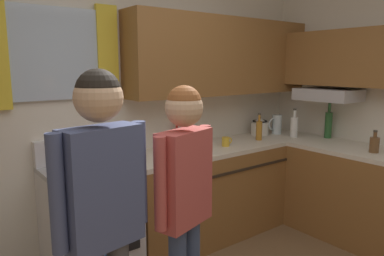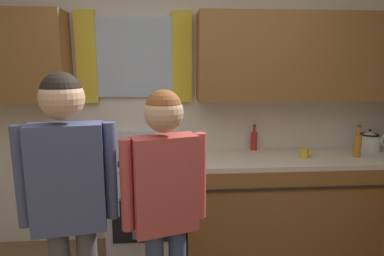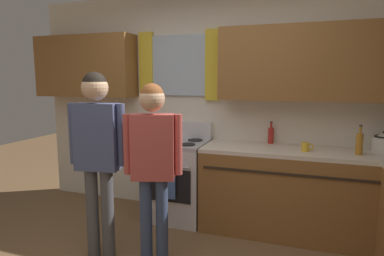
{
  "view_description": "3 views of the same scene",
  "coord_description": "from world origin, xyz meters",
  "px_view_note": "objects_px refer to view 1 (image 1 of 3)",
  "views": [
    {
      "loc": [
        -1.33,
        -1.08,
        1.68
      ],
      "look_at": [
        0.12,
        0.8,
        1.27
      ],
      "focal_mm": 34.05,
      "sensor_mm": 36.0,
      "label": 1
    },
    {
      "loc": [
        -0.12,
        -1.22,
        1.7
      ],
      "look_at": [
        0.03,
        0.97,
        1.28
      ],
      "focal_mm": 30.75,
      "sensor_mm": 36.0,
      "label": 2
    },
    {
      "loc": [
        1.03,
        -1.92,
        1.61
      ],
      "look_at": [
        0.09,
        0.83,
        1.18
      ],
      "focal_mm": 31.0,
      "sensor_mm": 36.0,
      "label": 3
    }
  ],
  "objects_px": {
    "bottle_sauce_red": "(177,136)",
    "mug_mustard_yellow": "(226,142)",
    "bottle_wine_green": "(328,124)",
    "adult_left": "(103,200)",
    "stovetop_kettle": "(260,126)",
    "water_pitcher": "(276,124)",
    "adult_in_plaid": "(184,188)",
    "bottle_milk_white": "(294,126)",
    "stove_oven": "(90,222)",
    "bottle_oil_amber": "(259,130)",
    "bottle_squat_brown": "(374,144)"
  },
  "relations": [
    {
      "from": "bottle_sauce_red",
      "to": "adult_in_plaid",
      "type": "bearing_deg",
      "value": -123.47
    },
    {
      "from": "stovetop_kettle",
      "to": "adult_left",
      "type": "bearing_deg",
      "value": -153.67
    },
    {
      "from": "bottle_oil_amber",
      "to": "adult_left",
      "type": "relative_size",
      "value": 0.17
    },
    {
      "from": "bottle_wine_green",
      "to": "adult_left",
      "type": "distance_m",
      "value": 2.94
    },
    {
      "from": "bottle_milk_white",
      "to": "water_pitcher",
      "type": "xyz_separation_m",
      "value": [
        -0.01,
        0.24,
        -0.01
      ]
    },
    {
      "from": "stove_oven",
      "to": "stovetop_kettle",
      "type": "height_order",
      "value": "stovetop_kettle"
    },
    {
      "from": "water_pitcher",
      "to": "adult_left",
      "type": "relative_size",
      "value": 0.13
    },
    {
      "from": "bottle_milk_white",
      "to": "bottle_squat_brown",
      "type": "bearing_deg",
      "value": -91.49
    },
    {
      "from": "bottle_sauce_red",
      "to": "bottle_oil_amber",
      "type": "xyz_separation_m",
      "value": [
        0.84,
        -0.31,
        0.02
      ]
    },
    {
      "from": "adult_in_plaid",
      "to": "bottle_oil_amber",
      "type": "bearing_deg",
      "value": 29.67
    },
    {
      "from": "mug_mustard_yellow",
      "to": "bottle_milk_white",
      "type": "bearing_deg",
      "value": -7.3
    },
    {
      "from": "bottle_milk_white",
      "to": "adult_in_plaid",
      "type": "distance_m",
      "value": 2.27
    },
    {
      "from": "bottle_sauce_red",
      "to": "mug_mustard_yellow",
      "type": "bearing_deg",
      "value": -40.2
    },
    {
      "from": "adult_in_plaid",
      "to": "bottle_squat_brown",
      "type": "bearing_deg",
      "value": -1.65
    },
    {
      "from": "bottle_wine_green",
      "to": "water_pitcher",
      "type": "relative_size",
      "value": 1.79
    },
    {
      "from": "bottle_oil_amber",
      "to": "stove_oven",
      "type": "bearing_deg",
      "value": 177.98
    },
    {
      "from": "bottle_milk_white",
      "to": "water_pitcher",
      "type": "relative_size",
      "value": 1.42
    },
    {
      "from": "adult_in_plaid",
      "to": "water_pitcher",
      "type": "bearing_deg",
      "value": 27.11
    },
    {
      "from": "stovetop_kettle",
      "to": "water_pitcher",
      "type": "height_order",
      "value": "water_pitcher"
    },
    {
      "from": "bottle_milk_white",
      "to": "adult_in_plaid",
      "type": "bearing_deg",
      "value": -158.38
    },
    {
      "from": "bottle_milk_white",
      "to": "stovetop_kettle",
      "type": "bearing_deg",
      "value": 120.7
    },
    {
      "from": "stove_oven",
      "to": "bottle_squat_brown",
      "type": "xyz_separation_m",
      "value": [
        2.26,
        -1.08,
        0.51
      ]
    },
    {
      "from": "bottle_wine_green",
      "to": "mug_mustard_yellow",
      "type": "xyz_separation_m",
      "value": [
        -1.16,
        0.37,
        -0.11
      ]
    },
    {
      "from": "mug_mustard_yellow",
      "to": "adult_left",
      "type": "distance_m",
      "value": 1.99
    },
    {
      "from": "adult_in_plaid",
      "to": "mug_mustard_yellow",
      "type": "bearing_deg",
      "value": 38.33
    },
    {
      "from": "adult_in_plaid",
      "to": "adult_left",
      "type": "bearing_deg",
      "value": -175.42
    },
    {
      "from": "mug_mustard_yellow",
      "to": "adult_in_plaid",
      "type": "xyz_separation_m",
      "value": [
        -1.2,
        -0.95,
        0.05
      ]
    },
    {
      "from": "bottle_squat_brown",
      "to": "bottle_milk_white",
      "type": "relative_size",
      "value": 0.65
    },
    {
      "from": "stove_oven",
      "to": "adult_left",
      "type": "height_order",
      "value": "adult_left"
    },
    {
      "from": "bottle_wine_green",
      "to": "water_pitcher",
      "type": "distance_m",
      "value": 0.56
    },
    {
      "from": "bottle_squat_brown",
      "to": "adult_in_plaid",
      "type": "distance_m",
      "value": 2.09
    },
    {
      "from": "stove_oven",
      "to": "bottle_oil_amber",
      "type": "height_order",
      "value": "bottle_oil_amber"
    },
    {
      "from": "stove_oven",
      "to": "bottle_wine_green",
      "type": "height_order",
      "value": "bottle_wine_green"
    },
    {
      "from": "bottle_squat_brown",
      "to": "bottle_wine_green",
      "type": "distance_m",
      "value": 0.7
    },
    {
      "from": "water_pitcher",
      "to": "bottle_sauce_red",
      "type": "bearing_deg",
      "value": 171.63
    },
    {
      "from": "stove_oven",
      "to": "adult_in_plaid",
      "type": "height_order",
      "value": "adult_in_plaid"
    },
    {
      "from": "bottle_squat_brown",
      "to": "water_pitcher",
      "type": "height_order",
      "value": "water_pitcher"
    },
    {
      "from": "water_pitcher",
      "to": "adult_left",
      "type": "bearing_deg",
      "value": -156.85
    },
    {
      "from": "bottle_squat_brown",
      "to": "adult_left",
      "type": "distance_m",
      "value": 2.6
    },
    {
      "from": "bottle_sauce_red",
      "to": "bottle_oil_amber",
      "type": "bearing_deg",
      "value": -20.06
    },
    {
      "from": "bottle_oil_amber",
      "to": "adult_left",
      "type": "height_order",
      "value": "adult_left"
    },
    {
      "from": "bottle_wine_green",
      "to": "mug_mustard_yellow",
      "type": "distance_m",
      "value": 1.22
    },
    {
      "from": "bottle_sauce_red",
      "to": "adult_left",
      "type": "xyz_separation_m",
      "value": [
        -1.35,
        -1.31,
        0.06
      ]
    },
    {
      "from": "bottle_sauce_red",
      "to": "mug_mustard_yellow",
      "type": "relative_size",
      "value": 2.04
    },
    {
      "from": "adult_left",
      "to": "bottle_oil_amber",
      "type": "bearing_deg",
      "value": 24.48
    },
    {
      "from": "bottle_milk_white",
      "to": "stovetop_kettle",
      "type": "height_order",
      "value": "bottle_milk_white"
    },
    {
      "from": "stove_oven",
      "to": "bottle_squat_brown",
      "type": "height_order",
      "value": "bottle_squat_brown"
    },
    {
      "from": "bottle_milk_white",
      "to": "mug_mustard_yellow",
      "type": "relative_size",
      "value": 2.6
    },
    {
      "from": "bottle_oil_amber",
      "to": "stovetop_kettle",
      "type": "distance_m",
      "value": 0.32
    },
    {
      "from": "stove_oven",
      "to": "mug_mustard_yellow",
      "type": "relative_size",
      "value": 9.15
    }
  ]
}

